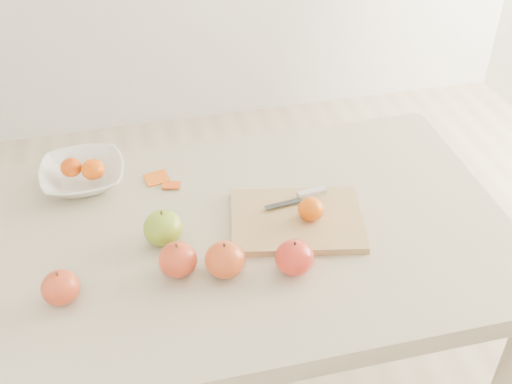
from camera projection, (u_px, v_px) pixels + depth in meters
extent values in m
cube|color=#C2B292|center=(261.00, 234.00, 1.55)|extent=(1.20, 0.80, 0.04)
cylinder|color=#BCAA8E|center=(61.00, 281.00, 1.94)|extent=(0.06, 0.06, 0.71)
cylinder|color=#BCAA8E|center=(393.00, 226.00, 2.14)|extent=(0.06, 0.06, 0.71)
cube|color=tan|center=(297.00, 220.00, 1.54)|extent=(0.35, 0.29, 0.02)
ellipsoid|color=#CE5B07|center=(311.00, 209.00, 1.52)|extent=(0.06, 0.06, 0.05)
imported|color=white|center=(83.00, 175.00, 1.66)|extent=(0.22, 0.22, 0.05)
ellipsoid|color=#CA4907|center=(71.00, 167.00, 1.65)|extent=(0.06, 0.06, 0.05)
ellipsoid|color=#E66308|center=(93.00, 169.00, 1.64)|extent=(0.06, 0.06, 0.05)
cube|color=#D8570F|center=(157.00, 180.00, 1.68)|extent=(0.07, 0.06, 0.01)
cube|color=#C9460E|center=(171.00, 186.00, 1.66)|extent=(0.05, 0.04, 0.01)
cube|color=silver|center=(312.00, 193.00, 1.60)|extent=(0.08, 0.03, 0.01)
cube|color=#36393D|center=(284.00, 204.00, 1.57)|extent=(0.10, 0.03, 0.00)
ellipsoid|color=#5F9113|center=(163.00, 228.00, 1.47)|extent=(0.09, 0.09, 0.08)
ellipsoid|color=maroon|center=(225.00, 260.00, 1.39)|extent=(0.09, 0.09, 0.08)
ellipsoid|color=#A11110|center=(61.00, 287.00, 1.33)|extent=(0.08, 0.08, 0.07)
ellipsoid|color=#A80818|center=(294.00, 258.00, 1.40)|extent=(0.09, 0.09, 0.08)
ellipsoid|color=#A41A17|center=(178.00, 260.00, 1.40)|extent=(0.09, 0.09, 0.08)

